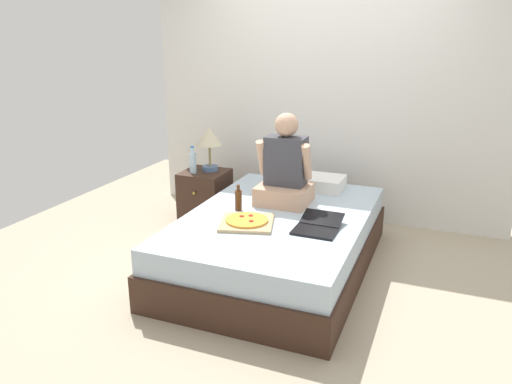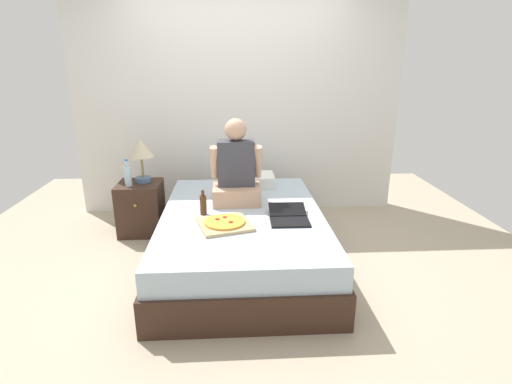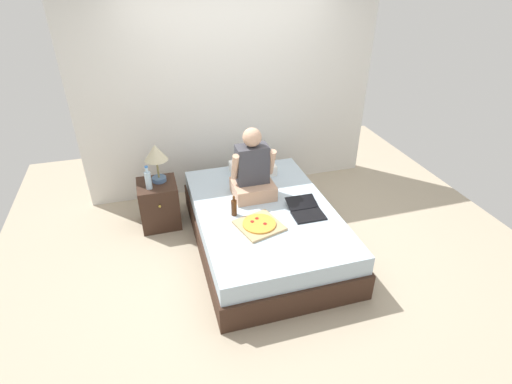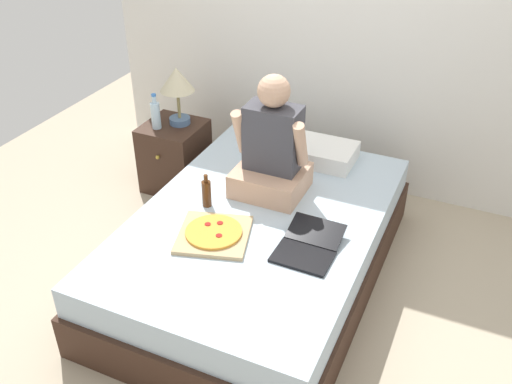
% 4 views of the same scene
% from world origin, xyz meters
% --- Properties ---
extents(ground_plane, '(5.75, 5.75, 0.00)m').
position_xyz_m(ground_plane, '(0.00, 0.00, 0.00)').
color(ground_plane, tan).
extents(wall_back, '(3.75, 0.12, 2.50)m').
position_xyz_m(wall_back, '(0.00, 1.44, 1.25)').
color(wall_back, silver).
rests_on(wall_back, ground).
extents(bed, '(1.44, 2.15, 0.48)m').
position_xyz_m(bed, '(0.00, 0.00, 0.24)').
color(bed, '#382319').
rests_on(bed, ground).
extents(nightstand_left, '(0.44, 0.47, 0.54)m').
position_xyz_m(nightstand_left, '(-1.06, 0.74, 0.27)').
color(nightstand_left, '#382319').
rests_on(nightstand_left, ground).
extents(lamp_on_left_nightstand, '(0.26, 0.26, 0.45)m').
position_xyz_m(lamp_on_left_nightstand, '(-1.02, 0.79, 0.87)').
color(lamp_on_left_nightstand, '#4C6B93').
rests_on(lamp_on_left_nightstand, nightstand_left).
extents(water_bottle, '(0.07, 0.07, 0.28)m').
position_xyz_m(water_bottle, '(-1.14, 0.65, 0.66)').
color(water_bottle, silver).
rests_on(water_bottle, nightstand_left).
extents(pillow, '(0.52, 0.34, 0.12)m').
position_xyz_m(pillow, '(0.10, 0.80, 0.54)').
color(pillow, white).
rests_on(pillow, bed).
extents(person_seated, '(0.47, 0.40, 0.78)m').
position_xyz_m(person_seated, '(-0.04, 0.30, 0.77)').
color(person_seated, tan).
rests_on(person_seated, bed).
extents(laptop, '(0.32, 0.42, 0.07)m').
position_xyz_m(laptop, '(0.39, -0.21, 0.50)').
color(laptop, black).
rests_on(laptop, bed).
extents(pizza_box, '(0.49, 0.49, 0.04)m').
position_xyz_m(pizza_box, '(-0.15, -0.30, 0.50)').
color(pizza_box, tan).
rests_on(pizza_box, bed).
extents(beer_bottle_on_bed, '(0.06, 0.06, 0.22)m').
position_xyz_m(beer_bottle_on_bed, '(-0.34, -0.04, 0.57)').
color(beer_bottle_on_bed, '#4C2811').
rests_on(beer_bottle_on_bed, bed).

